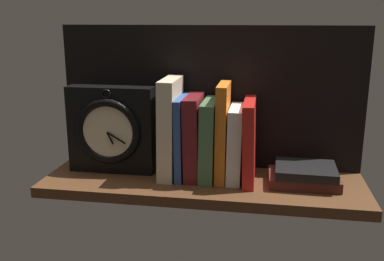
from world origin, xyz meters
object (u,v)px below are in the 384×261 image
object	(u,v)px
book_blue_modern	(183,137)
framed_clock	(111,130)
book_maroon_dawkins	(194,137)
book_orange_pandolfini	(223,132)
book_cream_twain	(171,128)
book_white_catcher	(236,143)
book_red_requiem	(249,141)
book_green_romantic	(210,139)
book_stack_side	(304,175)

from	to	relation	value
book_blue_modern	framed_clock	world-z (taller)	framed_clock
book_maroon_dawkins	book_orange_pandolfini	xyz separation A→B (cm)	(7.00, 0.00, 1.59)
book_cream_twain	book_white_catcher	xyz separation A→B (cm)	(16.17, 0.00, -3.23)
book_blue_modern	book_red_requiem	xyz separation A→B (cm)	(16.44, 0.00, -0.23)
book_cream_twain	book_green_romantic	bearing A→B (deg)	0.00
book_green_romantic	framed_clock	xyz separation A→B (cm)	(-25.09, -0.35, 1.39)
book_blue_modern	book_maroon_dawkins	size ratio (longest dim) A/B	0.99
book_white_catcher	framed_clock	world-z (taller)	framed_clock
book_maroon_dawkins	book_stack_side	xyz separation A→B (cm)	(26.75, -1.40, -7.89)
book_white_catcher	book_stack_side	bearing A→B (deg)	-4.84
book_maroon_dawkins	book_blue_modern	bearing A→B (deg)	180.00
book_cream_twain	book_stack_side	distance (cm)	34.21
book_green_romantic	book_orange_pandolfini	xyz separation A→B (cm)	(3.22, 0.00, 2.09)
book_blue_modern	framed_clock	distance (cm)	18.39
book_blue_modern	book_green_romantic	size ratio (longest dim) A/B	1.04
book_blue_modern	book_cream_twain	bearing A→B (deg)	180.00
book_maroon_dawkins	framed_clock	distance (cm)	21.33
book_maroon_dawkins	book_white_catcher	distance (cm)	10.28
book_cream_twain	book_blue_modern	size ratio (longest dim) A/B	1.22
book_white_catcher	book_cream_twain	bearing A→B (deg)	180.00
book_maroon_dawkins	book_green_romantic	world-z (taller)	book_maroon_dawkins
book_red_requiem	book_orange_pandolfini	bearing A→B (deg)	180.00
book_maroon_dawkins	framed_clock	world-z (taller)	framed_clock
book_blue_modern	book_maroon_dawkins	world-z (taller)	book_maroon_dawkins
book_green_romantic	book_white_catcher	distance (cm)	6.47
book_blue_modern	book_white_catcher	distance (cm)	13.20
book_orange_pandolfini	framed_clock	world-z (taller)	book_orange_pandolfini
book_orange_pandolfini	book_red_requiem	world-z (taller)	book_orange_pandolfini
book_maroon_dawkins	book_orange_pandolfini	size ratio (longest dim) A/B	0.86
book_blue_modern	book_stack_side	world-z (taller)	book_blue_modern
book_cream_twain	book_green_romantic	distance (cm)	10.06
book_green_romantic	book_orange_pandolfini	distance (cm)	3.84
book_blue_modern	book_orange_pandolfini	size ratio (longest dim) A/B	0.85
book_blue_modern	book_white_catcher	world-z (taller)	book_blue_modern
book_blue_modern	framed_clock	bearing A→B (deg)	-178.90
book_blue_modern	book_red_requiem	distance (cm)	16.44
book_blue_modern	book_green_romantic	xyz separation A→B (cm)	(6.73, 0.00, -0.36)
framed_clock	book_stack_side	size ratio (longest dim) A/B	1.33
book_white_catcher	framed_clock	xyz separation A→B (cm)	(-31.52, -0.35, 2.08)
book_green_romantic	book_cream_twain	bearing A→B (deg)	180.00
book_stack_side	framed_clock	bearing A→B (deg)	178.75
book_blue_modern	book_stack_side	distance (cm)	30.72
book_white_catcher	book_orange_pandolfini	bearing A→B (deg)	180.00
book_red_requiem	framed_clock	bearing A→B (deg)	-179.42
framed_clock	book_stack_side	world-z (taller)	framed_clock
book_cream_twain	book_white_catcher	distance (cm)	16.49
book_white_catcher	book_blue_modern	bearing A→B (deg)	180.00
book_cream_twain	book_green_romantic	size ratio (longest dim) A/B	1.26
book_cream_twain	book_blue_modern	bearing A→B (deg)	0.00
book_orange_pandolfini	book_white_catcher	size ratio (longest dim) A/B	1.31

